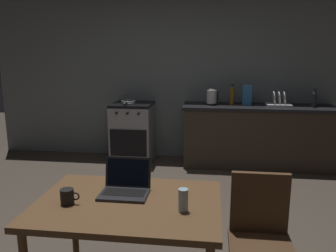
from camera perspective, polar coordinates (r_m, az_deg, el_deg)
name	(u,v)px	position (r m, az deg, el deg)	size (l,w,h in m)	color
ground_plane	(144,243)	(3.23, -4.02, -18.78)	(12.00, 12.00, 0.00)	#473D33
back_wall	(195,73)	(5.37, 4.55, 8.72)	(6.40, 0.10, 2.66)	slate
kitchen_counter	(257,136)	(5.19, 14.53, -1.59)	(2.16, 0.64, 0.90)	#382D23
stove_oven	(133,132)	(5.28, -5.84, -1.05)	(0.60, 0.62, 0.90)	gray
dining_table	(128,212)	(2.30, -6.59, -13.92)	(1.18, 0.84, 0.72)	brown
chair	(260,234)	(2.40, 15.04, -16.86)	(0.40, 0.40, 0.89)	#4C331E
laptop	(125,187)	(2.37, -7.13, -10.00)	(0.32, 0.26, 0.22)	#232326
electric_kettle	(212,97)	(5.05, 7.25, 4.75)	(0.17, 0.15, 0.23)	black
bottle	(314,98)	(5.19, 23.10, 4.27)	(0.07, 0.07, 0.27)	#2D2D33
frying_pan	(128,102)	(5.18, -6.59, 4.02)	(0.22, 0.39, 0.05)	gray
coffee_mug	(67,196)	(2.29, -16.34, -11.15)	(0.12, 0.09, 0.10)	black
drinking_glass	(183,200)	(2.10, 2.54, -12.18)	(0.06, 0.06, 0.14)	#99B7C6
cereal_box	(247,95)	(5.09, 12.98, 5.02)	(0.13, 0.05, 0.29)	#3372B2
dish_rack	(279,103)	(5.14, 17.88, 3.70)	(0.34, 0.26, 0.21)	silver
bottle_b	(232,95)	(5.13, 10.58, 5.08)	(0.08, 0.08, 0.29)	#8C601E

